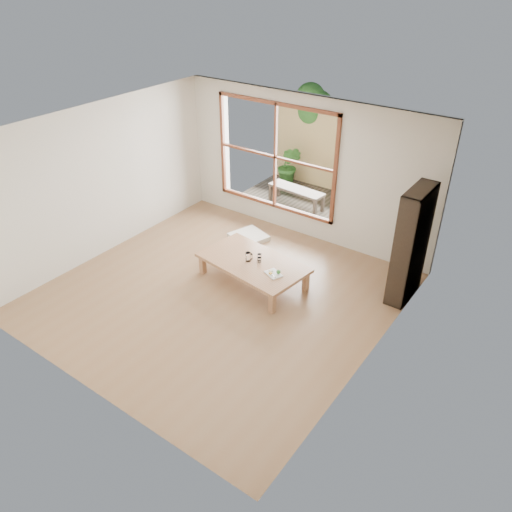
{
  "coord_description": "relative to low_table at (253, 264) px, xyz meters",
  "views": [
    {
      "loc": [
        4.18,
        -4.87,
        4.64
      ],
      "look_at": [
        0.32,
        0.52,
        0.55
      ],
      "focal_mm": 35.0,
      "sensor_mm": 36.0,
      "label": 1
    }
  ],
  "objects": [
    {
      "name": "bookshelf",
      "position": [
        2.13,
        1.06,
        0.57
      ],
      "size": [
        0.29,
        0.81,
        1.8
      ],
      "primitive_type": "cube",
      "color": "black",
      "rests_on": "ground"
    },
    {
      "name": "deck",
      "position": [
        -0.81,
        2.97,
        -0.33
      ],
      "size": [
        2.8,
        2.0,
        0.05
      ],
      "primitive_type": "cube",
      "color": "#3B342B",
      "rests_on": "ground"
    },
    {
      "name": "ground",
      "position": [
        -0.21,
        -0.59,
        -0.33
      ],
      "size": [
        5.0,
        5.0,
        0.0
      ],
      "primitive_type": "plane",
      "color": "#906B48",
      "rests_on": "ground"
    },
    {
      "name": "bamboo_fence",
      "position": [
        -0.81,
        3.97,
        0.57
      ],
      "size": [
        2.8,
        0.06,
        1.8
      ],
      "primitive_type": "cube",
      "color": "tan",
      "rests_on": "ground"
    },
    {
      "name": "garden_tree",
      "position": [
        -1.49,
        4.27,
        1.29
      ],
      "size": [
        1.04,
        0.85,
        2.22
      ],
      "color": "#4C3D2D",
      "rests_on": "ground"
    },
    {
      "name": "low_table",
      "position": [
        0.0,
        0.0,
        0.0
      ],
      "size": [
        1.84,
        1.2,
        0.38
      ],
      "rotation": [
        0.0,
        0.0,
        -0.14
      ],
      "color": "tan",
      "rests_on": "ground"
    },
    {
      "name": "glass_small",
      "position": [
        -0.08,
        0.04,
        0.09
      ],
      "size": [
        0.07,
        0.07,
        0.09
      ],
      "primitive_type": "cylinder",
      "color": "silver",
      "rests_on": "low_table"
    },
    {
      "name": "food_tray",
      "position": [
        0.49,
        -0.11,
        0.07
      ],
      "size": [
        0.32,
        0.28,
        0.08
      ],
      "rotation": [
        0.0,
        0.0,
        -0.42
      ],
      "color": "white",
      "rests_on": "low_table"
    },
    {
      "name": "shrub_right",
      "position": [
        0.12,
        3.7,
        0.18
      ],
      "size": [
        1.01,
        0.91,
        0.98
      ],
      "primitive_type": "imported",
      "rotation": [
        0.0,
        0.0,
        0.19
      ],
      "color": "#2D6625",
      "rests_on": "deck"
    },
    {
      "name": "shrub_left",
      "position": [
        -1.58,
        3.57,
        0.16
      ],
      "size": [
        0.59,
        0.51,
        0.94
      ],
      "primitive_type": "imported",
      "rotation": [
        0.0,
        0.0,
        0.2
      ],
      "color": "#2D6625",
      "rests_on": "deck"
    },
    {
      "name": "floor_cushion",
      "position": [
        -0.88,
        1.08,
        -0.29
      ],
      "size": [
        0.75,
        0.75,
        0.09
      ],
      "primitive_type": "cube",
      "rotation": [
        0.0,
        0.0,
        -0.33
      ],
      "color": "white",
      "rests_on": "ground"
    },
    {
      "name": "garden_bench",
      "position": [
        -0.89,
        2.76,
        0.02
      ],
      "size": [
        1.26,
        0.47,
        0.39
      ],
      "rotation": [
        0.0,
        0.0,
        -0.09
      ],
      "color": "black",
      "rests_on": "deck"
    },
    {
      "name": "glass_tall",
      "position": [
        -0.07,
        -0.03,
        0.12
      ],
      "size": [
        0.08,
        0.08,
        0.15
      ],
      "primitive_type": "cylinder",
      "color": "silver",
      "rests_on": "low_table"
    },
    {
      "name": "glass_mid",
      "position": [
        0.05,
        0.11,
        0.09
      ],
      "size": [
        0.07,
        0.07,
        0.1
      ],
      "primitive_type": "cylinder",
      "color": "silver",
      "rests_on": "low_table"
    },
    {
      "name": "glass_short",
      "position": [
        0.1,
        0.04,
        0.09
      ],
      "size": [
        0.06,
        0.06,
        0.08
      ],
      "primitive_type": "cylinder",
      "color": "silver",
      "rests_on": "low_table"
    }
  ]
}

